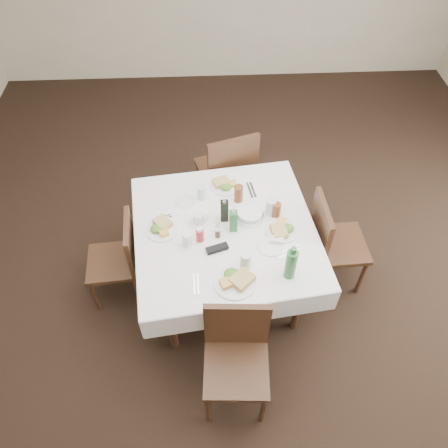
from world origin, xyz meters
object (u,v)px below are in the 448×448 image
chair_east (330,239)px  oil_cruet_green (233,220)px  chair_north (228,169)px  coffee_mug (199,219)px  chair_south (236,351)px  water_e (271,207)px  oil_cruet_dark (224,210)px  water_s (246,261)px  ketchup_bottle (200,235)px  green_bottle (291,264)px  bread_basket (250,215)px  water_n (202,193)px  chair_west (121,256)px  dining_table (225,236)px  water_w (187,240)px

chair_east → oil_cruet_green: oil_cruet_green is taller
chair_north → coffee_mug: size_ratio=6.84×
chair_south → water_e: 1.09m
water_e → oil_cruet_dark: oil_cruet_dark is taller
chair_north → chair_east: chair_north is taller
oil_cruet_dark → water_s: bearing=-74.7°
water_s → ketchup_bottle: (-0.31, 0.25, -0.01)m
green_bottle → bread_basket: bearing=112.4°
chair_south → chair_east: 1.22m
chair_south → water_n: size_ratio=7.34×
chair_north → ketchup_bottle: 1.05m
water_s → water_e: water_e is taller
water_n → coffee_mug: water_n is taller
chair_east → oil_cruet_dark: size_ratio=3.86×
chair_east → chair_west: bearing=-178.4°
water_n → chair_south: bearing=-80.5°
chair_west → oil_cruet_dark: 0.92m
chair_north → bread_basket: bearing=-81.6°
chair_west → bread_basket: 1.07m
chair_south → coffee_mug: bearing=103.7°
dining_table → oil_cruet_green: size_ratio=6.42×
water_n → water_s: 0.74m
water_e → oil_cruet_green: size_ratio=0.62×
dining_table → coffee_mug: coffee_mug is taller
water_s → bread_basket: 0.46m
chair_south → bread_basket: 1.01m
chair_west → oil_cruet_dark: oil_cruet_dark is taller
oil_cruet_dark → coffee_mug: (-0.19, -0.03, -0.06)m
dining_table → oil_cruet_dark: oil_cruet_dark is taller
chair_south → water_n: 1.24m
chair_south → coffee_mug: (-0.22, 0.92, 0.29)m
chair_west → water_w: 0.66m
water_n → bread_basket: bearing=-32.1°
water_s → chair_east: bearing=29.1°
chair_north → bread_basket: (0.12, -0.78, 0.23)m
coffee_mug → green_bottle: size_ratio=0.48×
water_s → green_bottle: size_ratio=0.47×
water_e → water_n: bearing=160.1°
oil_cruet_green → bread_basket: bearing=39.7°
water_s → oil_cruet_dark: oil_cruet_dark is taller
chair_west → water_e: 1.24m
chair_north → bread_basket: size_ratio=4.63×
water_s → oil_cruet_green: 0.35m
chair_west → water_s: bearing=-20.7°
chair_south → chair_west: (-0.86, 0.86, -0.04)m
ketchup_bottle → chair_west: bearing=170.8°
water_n → water_w: size_ratio=1.02×
dining_table → green_bottle: (0.41, -0.44, 0.21)m
chair_north → chair_west: size_ratio=1.18×
bread_basket → ketchup_bottle: ketchup_bottle is taller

